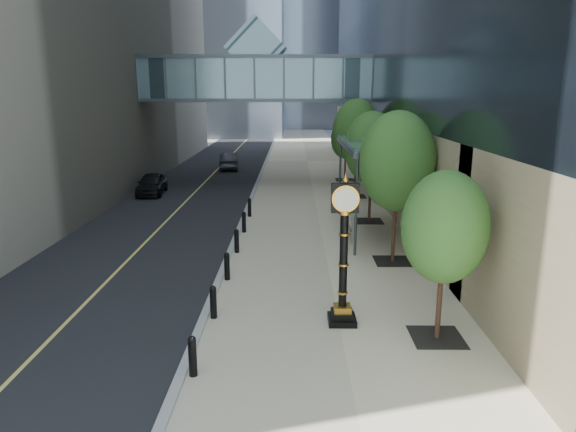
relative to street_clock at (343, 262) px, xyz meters
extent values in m
plane|color=gray|center=(-1.09, -3.92, -1.92)|extent=(320.00, 320.00, 0.00)
cube|color=black|center=(-8.09, 36.08, -1.91)|extent=(8.00, 180.00, 0.02)
cube|color=tan|center=(-0.09, 36.08, -1.89)|extent=(8.00, 180.00, 0.06)
cube|color=gray|center=(-4.09, 36.08, -1.88)|extent=(0.25, 180.00, 0.07)
cube|color=#44666D|center=(-4.09, 24.08, 5.58)|extent=(17.00, 4.00, 3.00)
cube|color=#383F44|center=(-4.09, 24.08, 4.13)|extent=(17.00, 4.20, 0.25)
cube|color=#383F44|center=(-4.09, 24.08, 7.03)|extent=(17.00, 4.20, 0.25)
cube|color=#44666D|center=(-4.09, 24.08, 7.68)|extent=(4.24, 3.00, 4.24)
cube|color=#383F44|center=(2.41, 10.08, 2.28)|extent=(3.00, 8.00, 0.25)
cube|color=#44666D|center=(2.41, 10.08, 2.43)|extent=(2.80, 7.80, 0.06)
cylinder|color=#383F44|center=(1.11, 6.38, 0.18)|extent=(0.12, 0.12, 4.20)
cylinder|color=#383F44|center=(1.11, 13.78, 0.18)|extent=(0.12, 0.12, 4.20)
cylinder|color=black|center=(-3.79, -2.92, -1.41)|extent=(0.20, 0.20, 0.90)
cylinder|color=black|center=(-3.79, 0.28, -1.41)|extent=(0.20, 0.20, 0.90)
cylinder|color=black|center=(-3.79, 3.48, -1.41)|extent=(0.20, 0.20, 0.90)
cylinder|color=black|center=(-3.79, 6.68, -1.41)|extent=(0.20, 0.20, 0.90)
cylinder|color=black|center=(-3.79, 9.88, -1.41)|extent=(0.20, 0.20, 0.90)
cylinder|color=black|center=(-3.79, 13.08, -1.41)|extent=(0.20, 0.20, 0.90)
cube|color=black|center=(2.51, -0.92, -1.85)|extent=(1.40, 1.40, 0.02)
cylinder|color=#492C1E|center=(2.51, -0.92, -0.63)|extent=(0.14, 0.14, 2.46)
ellipsoid|color=#2E561F|center=(2.51, -0.92, 1.27)|extent=(2.25, 2.25, 3.00)
cube|color=black|center=(2.51, 5.58, -1.85)|extent=(1.40, 1.40, 0.02)
cylinder|color=#492C1E|center=(2.51, 5.58, -0.29)|extent=(0.14, 0.14, 3.13)
ellipsoid|color=#2E561F|center=(2.51, 5.58, 2.13)|extent=(2.87, 2.87, 3.83)
cube|color=black|center=(2.51, 12.08, -1.85)|extent=(1.40, 1.40, 0.02)
cylinder|color=#492C1E|center=(2.51, 12.08, -0.36)|extent=(0.14, 0.14, 3.00)
ellipsoid|color=#2E561F|center=(2.51, 12.08, 1.96)|extent=(2.75, 2.75, 3.67)
cube|color=black|center=(2.51, 18.58, -1.85)|extent=(1.40, 1.40, 0.02)
cylinder|color=#492C1E|center=(2.51, 18.58, -0.22)|extent=(0.14, 0.14, 3.27)
ellipsoid|color=#2E561F|center=(2.51, 18.58, 2.31)|extent=(3.00, 3.00, 4.00)
cube|color=black|center=(2.51, 25.08, -1.85)|extent=(1.40, 1.40, 0.02)
cylinder|color=#492C1E|center=(2.51, 25.08, -0.64)|extent=(0.14, 0.14, 2.45)
ellipsoid|color=#2E561F|center=(2.51, 25.08, 1.26)|extent=(2.24, 2.24, 2.99)
cube|color=black|center=(0.00, 0.00, -1.77)|extent=(0.81, 0.81, 0.18)
cube|color=black|center=(0.00, 0.00, -1.59)|extent=(0.63, 0.63, 0.18)
cube|color=gold|center=(0.00, 0.00, -1.41)|extent=(0.49, 0.49, 0.18)
cylinder|color=black|center=(0.00, 0.00, 0.06)|extent=(0.23, 0.23, 2.77)
cube|color=black|center=(0.00, 0.00, 1.85)|extent=(0.76, 0.27, 0.80)
cylinder|color=white|center=(0.00, 0.16, 1.85)|extent=(0.63, 0.04, 0.63)
cylinder|color=white|center=(0.00, -0.16, 1.85)|extent=(0.63, 0.04, 0.63)
sphere|color=gold|center=(0.00, 0.00, 2.34)|extent=(0.18, 0.18, 0.18)
imported|color=#B8B4A9|center=(0.92, 8.21, -1.07)|extent=(0.63, 0.47, 1.59)
imported|color=black|center=(-10.79, 19.48, -1.21)|extent=(1.95, 4.17, 1.38)
imported|color=black|center=(-7.07, 30.96, -1.18)|extent=(1.95, 4.50, 1.44)
camera|label=1|loc=(-1.42, -13.82, 4.68)|focal=32.00mm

